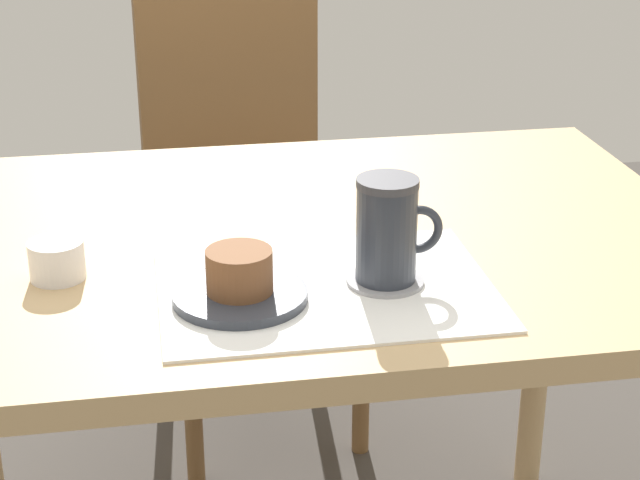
{
  "coord_description": "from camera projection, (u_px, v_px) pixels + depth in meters",
  "views": [
    {
      "loc": [
        -0.21,
        -1.37,
        1.3
      ],
      "look_at": [
        0.01,
        -0.15,
        0.78
      ],
      "focal_mm": 60.0,
      "sensor_mm": 36.0,
      "label": 1
    }
  ],
  "objects": [
    {
      "name": "dining_table",
      "position": [
        297.0,
        283.0,
        1.53
      ],
      "size": [
        1.15,
        0.81,
        0.73
      ],
      "color": "tan",
      "rests_on": "ground_plane"
    },
    {
      "name": "coffee_coaster",
      "position": [
        385.0,
        281.0,
        1.33
      ],
      "size": [
        0.1,
        0.1,
        0.0
      ],
      "primitive_type": "cylinder",
      "color": "#99999E",
      "rests_on": "placemat"
    },
    {
      "name": "pastry",
      "position": [
        239.0,
        271.0,
        1.27
      ],
      "size": [
        0.08,
        0.08,
        0.05
      ],
      "primitive_type": "cylinder",
      "color": "brown",
      "rests_on": "pastry_plate"
    },
    {
      "name": "sugar_bowl",
      "position": [
        57.0,
        260.0,
        1.34
      ],
      "size": [
        0.07,
        0.07,
        0.05
      ],
      "primitive_type": "cylinder",
      "color": "white",
      "rests_on": "dining_table"
    },
    {
      "name": "wooden_chair",
      "position": [
        244.0,
        193.0,
        2.26
      ],
      "size": [
        0.47,
        0.47,
        0.94
      ],
      "rotation": [
        0.0,
        0.0,
        3.27
      ],
      "color": "brown",
      "rests_on": "ground_plane"
    },
    {
      "name": "pastry_plate",
      "position": [
        240.0,
        295.0,
        1.28
      ],
      "size": [
        0.16,
        0.16,
        0.01
      ],
      "primitive_type": "cylinder",
      "color": "#333842",
      "rests_on": "placemat"
    },
    {
      "name": "coffee_mug",
      "position": [
        388.0,
        230.0,
        1.3
      ],
      "size": [
        0.11,
        0.08,
        0.13
      ],
      "color": "#2D333D",
      "rests_on": "coffee_coaster"
    },
    {
      "name": "placemat",
      "position": [
        326.0,
        288.0,
        1.32
      ],
      "size": [
        0.41,
        0.31,
        0.0
      ],
      "primitive_type": "cube",
      "color": "white",
      "rests_on": "dining_table"
    }
  ]
}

